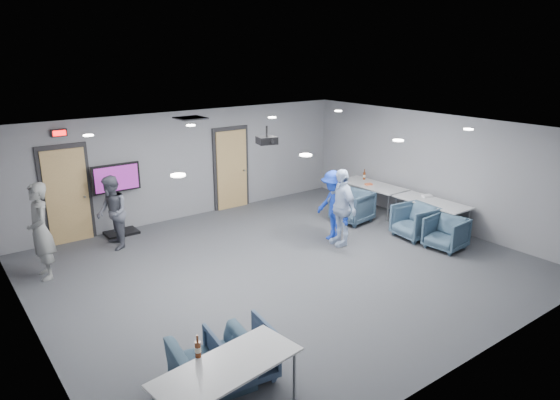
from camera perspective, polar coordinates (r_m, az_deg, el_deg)
floor at (r=9.99m, az=0.56°, el=-7.63°), size 9.00×9.00×0.00m
ceiling at (r=9.20m, az=0.61°, el=7.84°), size 9.00×9.00×0.00m
wall_back at (r=12.82m, az=-10.32°, el=4.02°), size 9.00×0.02×2.70m
wall_front at (r=6.97m, az=21.11°, el=-8.00°), size 9.00×0.02×2.70m
wall_left at (r=7.82m, az=-26.85°, el=-6.01°), size 0.02×8.00×2.70m
wall_right at (r=12.66m, az=17.06°, el=3.39°), size 0.02×8.00×2.70m
door_left at (r=11.87m, az=-23.17°, el=0.47°), size 1.06×0.17×2.24m
door_right at (r=13.40m, az=-5.58°, el=3.54°), size 1.06×0.17×2.24m
exit_sign at (r=11.57m, az=-23.94°, el=7.02°), size 0.32×0.08×0.16m
hvac_diffuser at (r=11.31m, az=-10.20°, el=9.21°), size 0.60×0.60×0.03m
downlights at (r=9.21m, az=0.61°, el=7.75°), size 6.18×3.78×0.02m
person_a at (r=10.23m, az=-25.69°, el=-3.25°), size 0.44×0.67×1.84m
person_b at (r=11.22m, az=-18.63°, el=-1.39°), size 0.68×0.83×1.60m
person_c at (r=10.91m, az=6.99°, el=-0.82°), size 0.57×1.05×1.70m
person_d at (r=11.12m, az=6.15°, el=-0.70°), size 0.69×1.09×1.61m
chair_right_a at (r=12.50m, az=8.23°, el=-0.75°), size 0.98×0.96×0.79m
chair_right_b at (r=11.76m, az=15.15°, el=-2.39°), size 0.93×0.90×0.76m
chair_right_c at (r=11.31m, az=18.43°, el=-3.63°), size 0.83×0.81×0.70m
chair_front_a at (r=6.82m, az=-4.45°, el=-16.91°), size 0.86×0.88×0.72m
chair_front_b at (r=6.67m, az=-7.62°, el=-18.27°), size 1.11×1.00×0.65m
table_right_a at (r=13.35m, az=10.45°, el=1.60°), size 0.78×1.87×0.73m
table_right_b at (r=12.20m, az=16.95°, el=-0.35°), size 0.74×1.78×0.73m
table_front_left at (r=5.98m, az=-6.02°, el=-18.66°), size 1.82×0.94×0.73m
bottle_front at (r=6.07m, az=-9.37°, el=-16.44°), size 0.07×0.07×0.29m
bottle_right at (r=13.77m, az=9.61°, el=2.75°), size 0.07×0.07×0.29m
snack_box at (r=13.26m, az=10.09°, el=1.79°), size 0.21×0.17×0.04m
wrapper at (r=12.51m, az=16.46°, el=0.46°), size 0.26×0.22×0.05m
tv_stand at (r=11.97m, az=-18.05°, el=0.54°), size 1.09×0.52×1.67m
projector at (r=10.00m, az=-1.51°, el=6.85°), size 0.43×0.40×0.36m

